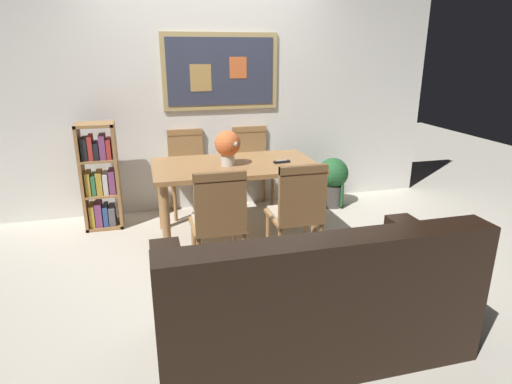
{
  "coord_description": "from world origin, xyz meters",
  "views": [
    {
      "loc": [
        -0.72,
        -3.37,
        1.73
      ],
      "look_at": [
        0.11,
        -0.21,
        0.65
      ],
      "focal_mm": 30.35,
      "sensor_mm": 36.0,
      "label": 1
    }
  ],
  "objects_px": {
    "bookshelf": "(100,179)",
    "potted_ivy": "(333,180)",
    "dining_chair_near_left": "(219,217)",
    "tv_remote": "(282,162)",
    "dining_chair_near_right": "(298,208)",
    "dining_chair_far_left": "(187,165)",
    "leather_couch": "(312,303)",
    "dining_table": "(235,173)",
    "flower_vase": "(227,145)",
    "dining_chair_far_right": "(252,161)"
  },
  "relations": [
    {
      "from": "tv_remote",
      "to": "dining_table",
      "type": "bearing_deg",
      "value": 169.42
    },
    {
      "from": "dining_chair_near_left",
      "to": "dining_chair_near_right",
      "type": "relative_size",
      "value": 1.0
    },
    {
      "from": "bookshelf",
      "to": "dining_chair_far_right",
      "type": "bearing_deg",
      "value": 7.59
    },
    {
      "from": "dining_chair_far_left",
      "to": "flower_vase",
      "type": "xyz_separation_m",
      "value": [
        0.29,
        -0.83,
        0.37
      ]
    },
    {
      "from": "tv_remote",
      "to": "bookshelf",
      "type": "bearing_deg",
      "value": 158.79
    },
    {
      "from": "bookshelf",
      "to": "leather_couch",
      "type": "bearing_deg",
      "value": -60.18
    },
    {
      "from": "dining_chair_near_left",
      "to": "dining_chair_far_right",
      "type": "height_order",
      "value": "same"
    },
    {
      "from": "bookshelf",
      "to": "flower_vase",
      "type": "bearing_deg",
      "value": -27.83
    },
    {
      "from": "dining_table",
      "to": "dining_chair_near_right",
      "type": "bearing_deg",
      "value": -66.82
    },
    {
      "from": "dining_chair_near_left",
      "to": "dining_chair_far_right",
      "type": "xyz_separation_m",
      "value": [
        0.66,
        1.6,
        0.0
      ]
    },
    {
      "from": "tv_remote",
      "to": "leather_couch",
      "type": "bearing_deg",
      "value": -101.76
    },
    {
      "from": "leather_couch",
      "to": "flower_vase",
      "type": "bearing_deg",
      "value": 95.29
    },
    {
      "from": "dining_chair_near_left",
      "to": "flower_vase",
      "type": "bearing_deg",
      "value": 73.6
    },
    {
      "from": "flower_vase",
      "to": "leather_couch",
      "type": "bearing_deg",
      "value": -84.71
    },
    {
      "from": "dining_chair_far_left",
      "to": "bookshelf",
      "type": "relative_size",
      "value": 0.86
    },
    {
      "from": "dining_chair_near_left",
      "to": "tv_remote",
      "type": "relative_size",
      "value": 5.69
    },
    {
      "from": "dining_chair_near_left",
      "to": "tv_remote",
      "type": "distance_m",
      "value": 1.05
    },
    {
      "from": "bookshelf",
      "to": "potted_ivy",
      "type": "xyz_separation_m",
      "value": [
        2.51,
        -0.01,
        -0.2
      ]
    },
    {
      "from": "dining_chair_near_left",
      "to": "leather_couch",
      "type": "bearing_deg",
      "value": -67.86
    },
    {
      "from": "dining_chair_near_right",
      "to": "bookshelf",
      "type": "xyz_separation_m",
      "value": [
        -1.59,
        1.36,
        -0.03
      ]
    },
    {
      "from": "tv_remote",
      "to": "dining_chair_far_left",
      "type": "bearing_deg",
      "value": 132.58
    },
    {
      "from": "dining_chair_near_left",
      "to": "bookshelf",
      "type": "xyz_separation_m",
      "value": [
        -0.95,
        1.38,
        -0.03
      ]
    },
    {
      "from": "dining_chair_near_left",
      "to": "potted_ivy",
      "type": "xyz_separation_m",
      "value": [
        1.56,
        1.37,
        -0.23
      ]
    },
    {
      "from": "dining_chair_far_left",
      "to": "leather_couch",
      "type": "bearing_deg",
      "value": -80.03
    },
    {
      "from": "dining_chair_far_left",
      "to": "bookshelf",
      "type": "height_order",
      "value": "bookshelf"
    },
    {
      "from": "dining_table",
      "to": "leather_couch",
      "type": "relative_size",
      "value": 0.84
    },
    {
      "from": "leather_couch",
      "to": "potted_ivy",
      "type": "relative_size",
      "value": 3.19
    },
    {
      "from": "dining_table",
      "to": "dining_chair_far_right",
      "type": "relative_size",
      "value": 1.66
    },
    {
      "from": "dining_table",
      "to": "tv_remote",
      "type": "bearing_deg",
      "value": -10.58
    },
    {
      "from": "dining_table",
      "to": "tv_remote",
      "type": "distance_m",
      "value": 0.45
    },
    {
      "from": "dining_chair_near_left",
      "to": "flower_vase",
      "type": "xyz_separation_m",
      "value": [
        0.23,
        0.76,
        0.37
      ]
    },
    {
      "from": "leather_couch",
      "to": "dining_chair_near_right",
      "type": "bearing_deg",
      "value": 75.21
    },
    {
      "from": "dining_chair_far_right",
      "to": "bookshelf",
      "type": "bearing_deg",
      "value": -172.41
    },
    {
      "from": "dining_chair_near_right",
      "to": "dining_chair_far_right",
      "type": "height_order",
      "value": "same"
    },
    {
      "from": "dining_chair_near_left",
      "to": "leather_couch",
      "type": "relative_size",
      "value": 0.51
    },
    {
      "from": "leather_couch",
      "to": "tv_remote",
      "type": "bearing_deg",
      "value": 78.24
    },
    {
      "from": "dining_table",
      "to": "dining_chair_near_left",
      "type": "relative_size",
      "value": 1.66
    },
    {
      "from": "bookshelf",
      "to": "potted_ivy",
      "type": "bearing_deg",
      "value": -0.27
    },
    {
      "from": "dining_chair_near_right",
      "to": "potted_ivy",
      "type": "bearing_deg",
      "value": 55.59
    },
    {
      "from": "dining_chair_near_left",
      "to": "flower_vase",
      "type": "distance_m",
      "value": 0.88
    },
    {
      "from": "potted_ivy",
      "to": "dining_chair_far_right",
      "type": "bearing_deg",
      "value": 165.92
    },
    {
      "from": "dining_chair_far_left",
      "to": "dining_chair_far_right",
      "type": "relative_size",
      "value": 1.0
    },
    {
      "from": "potted_ivy",
      "to": "flower_vase",
      "type": "xyz_separation_m",
      "value": [
        -1.34,
        -0.61,
        0.6
      ]
    },
    {
      "from": "dining_chair_near_right",
      "to": "potted_ivy",
      "type": "height_order",
      "value": "dining_chair_near_right"
    },
    {
      "from": "dining_chair_far_left",
      "to": "dining_chair_far_right",
      "type": "distance_m",
      "value": 0.72
    },
    {
      "from": "leather_couch",
      "to": "flower_vase",
      "type": "xyz_separation_m",
      "value": [
        -0.16,
        1.71,
        0.6
      ]
    },
    {
      "from": "dining_chair_far_left",
      "to": "dining_table",
      "type": "bearing_deg",
      "value": -65.05
    },
    {
      "from": "dining_chair_far_right",
      "to": "tv_remote",
      "type": "relative_size",
      "value": 5.69
    },
    {
      "from": "dining_table",
      "to": "bookshelf",
      "type": "xyz_separation_m",
      "value": [
        -1.25,
        0.57,
        -0.12
      ]
    },
    {
      "from": "dining_chair_far_left",
      "to": "potted_ivy",
      "type": "height_order",
      "value": "dining_chair_far_left"
    }
  ]
}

